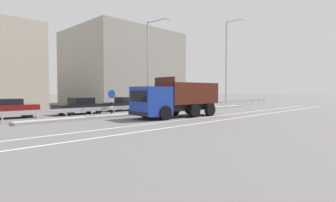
{
  "coord_description": "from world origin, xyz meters",
  "views": [
    {
      "loc": [
        -18.1,
        -15.77,
        2.11
      ],
      "look_at": [
        -1.74,
        0.47,
        1.22
      ],
      "focal_mm": 28.0,
      "sensor_mm": 36.0,
      "label": 1
    }
  ],
  "objects_px": {
    "parked_car_1": "(6,108)",
    "parked_car_4": "(164,102)",
    "parked_car_2": "(80,106)",
    "street_lamp_2": "(227,60)",
    "parked_car_3": "(125,104)",
    "median_road_sign": "(112,102)",
    "street_lamp_1": "(150,62)",
    "dump_truck": "(168,102)"
  },
  "relations": [
    {
      "from": "median_road_sign",
      "to": "street_lamp_1",
      "type": "distance_m",
      "value": 5.3
    },
    {
      "from": "parked_car_1",
      "to": "street_lamp_2",
      "type": "bearing_deg",
      "value": -96.94
    },
    {
      "from": "parked_car_2",
      "to": "parked_car_4",
      "type": "relative_size",
      "value": 0.96
    },
    {
      "from": "parked_car_4",
      "to": "street_lamp_1",
      "type": "bearing_deg",
      "value": -54.21
    },
    {
      "from": "street_lamp_1",
      "to": "parked_car_4",
      "type": "bearing_deg",
      "value": 36.19
    },
    {
      "from": "parked_car_1",
      "to": "parked_car_4",
      "type": "relative_size",
      "value": 0.97
    },
    {
      "from": "parked_car_3",
      "to": "parked_car_4",
      "type": "relative_size",
      "value": 0.94
    },
    {
      "from": "dump_truck",
      "to": "parked_car_4",
      "type": "bearing_deg",
      "value": -37.36
    },
    {
      "from": "parked_car_2",
      "to": "parked_car_3",
      "type": "distance_m",
      "value": 5.42
    },
    {
      "from": "dump_truck",
      "to": "street_lamp_2",
      "type": "relative_size",
      "value": 0.72
    },
    {
      "from": "street_lamp_2",
      "to": "parked_car_3",
      "type": "xyz_separation_m",
      "value": [
        -12.13,
        5.03,
        -5.24
      ]
    },
    {
      "from": "street_lamp_2",
      "to": "parked_car_4",
      "type": "height_order",
      "value": "street_lamp_2"
    },
    {
      "from": "parked_car_2",
      "to": "parked_car_3",
      "type": "bearing_deg",
      "value": -85.24
    },
    {
      "from": "parked_car_3",
      "to": "median_road_sign",
      "type": "bearing_deg",
      "value": 133.49
    },
    {
      "from": "parked_car_3",
      "to": "parked_car_4",
      "type": "distance_m",
      "value": 5.17
    },
    {
      "from": "parked_car_2",
      "to": "parked_car_4",
      "type": "bearing_deg",
      "value": -92.28
    },
    {
      "from": "parked_car_2",
      "to": "parked_car_3",
      "type": "xyz_separation_m",
      "value": [
        5.39,
        0.63,
        -0.02
      ]
    },
    {
      "from": "median_road_sign",
      "to": "parked_car_4",
      "type": "height_order",
      "value": "median_road_sign"
    },
    {
      "from": "parked_car_2",
      "to": "parked_car_4",
      "type": "height_order",
      "value": "parked_car_4"
    },
    {
      "from": "median_road_sign",
      "to": "parked_car_4",
      "type": "distance_m",
      "value": 10.89
    },
    {
      "from": "street_lamp_1",
      "to": "parked_car_3",
      "type": "relative_size",
      "value": 1.92
    },
    {
      "from": "parked_car_1",
      "to": "parked_car_2",
      "type": "distance_m",
      "value": 5.83
    },
    {
      "from": "street_lamp_1",
      "to": "parked_car_3",
      "type": "height_order",
      "value": "street_lamp_1"
    },
    {
      "from": "street_lamp_2",
      "to": "parked_car_1",
      "type": "height_order",
      "value": "street_lamp_2"
    },
    {
      "from": "parked_car_3",
      "to": "parked_car_4",
      "type": "bearing_deg",
      "value": -99.76
    },
    {
      "from": "street_lamp_2",
      "to": "parked_car_2",
      "type": "relative_size",
      "value": 2.45
    },
    {
      "from": "dump_truck",
      "to": "parked_car_3",
      "type": "height_order",
      "value": "dump_truck"
    },
    {
      "from": "parked_car_1",
      "to": "parked_car_2",
      "type": "xyz_separation_m",
      "value": [
        5.81,
        -0.37,
        -0.02
      ]
    },
    {
      "from": "parked_car_3",
      "to": "street_lamp_1",
      "type": "bearing_deg",
      "value": 167.39
    },
    {
      "from": "parked_car_1",
      "to": "parked_car_2",
      "type": "bearing_deg",
      "value": -89.01
    },
    {
      "from": "street_lamp_1",
      "to": "parked_car_3",
      "type": "xyz_separation_m",
      "value": [
        0.96,
        5.15,
        -4.01
      ]
    },
    {
      "from": "street_lamp_1",
      "to": "parked_car_4",
      "type": "xyz_separation_m",
      "value": [
        6.09,
        4.45,
        -3.94
      ]
    },
    {
      "from": "median_road_sign",
      "to": "street_lamp_2",
      "type": "relative_size",
      "value": 0.21
    },
    {
      "from": "parked_car_4",
      "to": "parked_car_1",
      "type": "bearing_deg",
      "value": -91.92
    },
    {
      "from": "dump_truck",
      "to": "median_road_sign",
      "type": "bearing_deg",
      "value": 43.01
    },
    {
      "from": "parked_car_3",
      "to": "parked_car_1",
      "type": "bearing_deg",
      "value": 89.33
    },
    {
      "from": "median_road_sign",
      "to": "parked_car_1",
      "type": "relative_size",
      "value": 0.5
    },
    {
      "from": "parked_car_1",
      "to": "parked_car_4",
      "type": "distance_m",
      "value": 16.33
    },
    {
      "from": "dump_truck",
      "to": "parked_car_2",
      "type": "height_order",
      "value": "dump_truck"
    },
    {
      "from": "dump_truck",
      "to": "parked_car_1",
      "type": "relative_size",
      "value": 1.74
    },
    {
      "from": "street_lamp_1",
      "to": "parked_car_2",
      "type": "bearing_deg",
      "value": 134.4
    },
    {
      "from": "street_lamp_1",
      "to": "street_lamp_2",
      "type": "bearing_deg",
      "value": 0.51
    }
  ]
}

